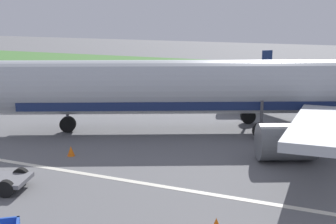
% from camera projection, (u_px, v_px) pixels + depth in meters
% --- Properties ---
extents(grass_strip, '(220.00, 28.00, 0.06)m').
position_uv_depth(grass_strip, '(288.00, 75.00, 60.74)').
color(grass_strip, '#477A38').
rests_on(grass_strip, ground).
extents(apron_stripe, '(120.00, 0.36, 0.01)m').
position_uv_depth(apron_stripe, '(139.00, 183.00, 23.28)').
color(apron_stripe, silver).
rests_on(apron_stripe, ground).
extents(airplane, '(35.42, 29.13, 11.34)m').
position_uv_depth(airplane, '(234.00, 88.00, 32.52)').
color(airplane, '#B2B7BC').
rests_on(airplane, ground).
extents(traffic_cone_near_plane, '(0.44, 0.44, 0.58)m').
position_uv_depth(traffic_cone_near_plane, '(71.00, 151.00, 27.47)').
color(traffic_cone_near_plane, orange).
rests_on(traffic_cone_near_plane, ground).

